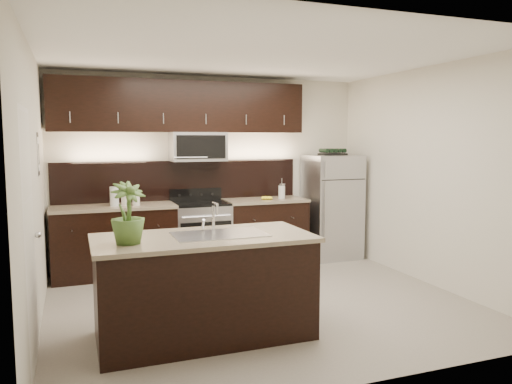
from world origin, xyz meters
The scene contains 12 objects.
ground centered at (0.00, 0.00, 0.00)m, with size 4.50×4.50×0.00m, color gray.
room_walls centered at (-0.11, -0.04, 1.70)m, with size 4.52×4.02×2.71m.
counter_run centered at (-0.46, 1.69, 0.47)m, with size 3.51×0.65×0.94m.
upper_fixtures centered at (-0.43, 1.84, 2.14)m, with size 3.49×0.40×1.66m.
island centered at (-0.81, -0.70, 0.47)m, with size 1.96×0.96×0.94m.
sink_faucet centered at (-0.66, -0.69, 0.96)m, with size 0.84×0.50×0.28m.
refrigerator centered at (1.79, 1.63, 0.78)m, with size 0.75×0.68×1.56m, color #B2B2B7.
wine_rack centered at (1.79, 1.63, 1.61)m, with size 0.39×0.24×0.09m.
plant centered at (-1.49, -0.82, 1.20)m, with size 0.29×0.29×0.52m, color #426528.
canisters centered at (-1.30, 1.62, 1.05)m, with size 0.38×0.15×0.25m.
french_press centered at (0.96, 1.64, 1.05)m, with size 0.10×0.10×0.29m.
bananas centered at (0.66, 1.61, 0.97)m, with size 0.17×0.13×0.05m, color yellow.
Camera 1 is at (-1.90, -5.03, 1.82)m, focal length 35.00 mm.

